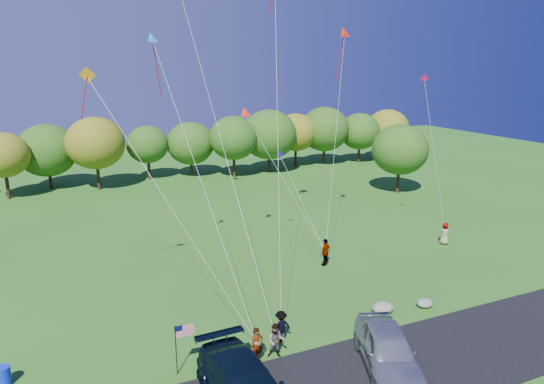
{
  "coord_description": "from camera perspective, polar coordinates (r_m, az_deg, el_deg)",
  "views": [
    {
      "loc": [
        -9.35,
        -19.32,
        13.41
      ],
      "look_at": [
        1.89,
        6.0,
        6.2
      ],
      "focal_mm": 32.0,
      "sensor_mm": 36.0,
      "label": 1
    }
  ],
  "objects": [
    {
      "name": "ground",
      "position": [
        25.31,
        1.68,
        -17.41
      ],
      "size": [
        140.0,
        140.0,
        0.0
      ],
      "primitive_type": "plane",
      "color": "#265B1A",
      "rests_on": "ground"
    },
    {
      "name": "minivan_silver",
      "position": [
        23.56,
        13.47,
        -17.6
      ],
      "size": [
        4.17,
        6.05,
        1.91
      ],
      "primitive_type": "imported",
      "rotation": [
        0.0,
        0.0,
        -0.38
      ],
      "color": "#A9ADB4",
      "rests_on": "asphalt_lane"
    },
    {
      "name": "flyer_d",
      "position": [
        33.88,
        6.31,
        -7.05
      ],
      "size": [
        1.22,
        0.99,
        1.94
      ],
      "primitive_type": "imported",
      "rotation": [
        0.0,
        0.0,
        3.68
      ],
      "color": "#4C4C59",
      "rests_on": "ground"
    },
    {
      "name": "treeline",
      "position": [
        56.51,
        -14.75,
        5.23
      ],
      "size": [
        75.3,
        27.25,
        8.45
      ],
      "color": "#352613",
      "rests_on": "ground"
    },
    {
      "name": "flyer_a",
      "position": [
        23.58,
        -1.77,
        -17.55
      ],
      "size": [
        0.69,
        0.5,
        1.73
      ],
      "primitive_type": "imported",
      "rotation": [
        0.0,
        0.0,
        0.15
      ],
      "color": "#4C4C59",
      "rests_on": "ground"
    },
    {
      "name": "flag_assembly",
      "position": [
        22.72,
        -10.63,
        -16.44
      ],
      "size": [
        0.89,
        0.58,
        2.4
      ],
      "color": "black",
      "rests_on": "ground"
    },
    {
      "name": "flyer_b",
      "position": [
        23.91,
        0.48,
        -17.09
      ],
      "size": [
        1.03,
        0.95,
        1.7
      ],
      "primitive_type": "imported",
      "rotation": [
        0.0,
        0.0,
        -0.47
      ],
      "color": "#4C4C59",
      "rests_on": "ground"
    },
    {
      "name": "boulder_near",
      "position": [
        28.52,
        12.91,
        -13.13
      ],
      "size": [
        1.27,
        1.0,
        0.64
      ],
      "primitive_type": "ellipsoid",
      "color": "gray",
      "rests_on": "ground"
    },
    {
      "name": "flyer_e",
      "position": [
        39.86,
        19.66,
        -4.63
      ],
      "size": [
        0.98,
        1.0,
        1.74
      ],
      "primitive_type": "imported",
      "rotation": [
        0.0,
        0.0,
        2.31
      ],
      "color": "#4C4C59",
      "rests_on": "ground"
    },
    {
      "name": "trash_barrel",
      "position": [
        25.18,
        -29.02,
        -18.42
      ],
      "size": [
        0.6,
        0.6,
        0.9
      ],
      "primitive_type": "cylinder",
      "color": "#0D2ACF",
      "rests_on": "ground"
    },
    {
      "name": "boulder_far",
      "position": [
        29.8,
        17.54,
        -12.35
      ],
      "size": [
        0.96,
        0.8,
        0.5
      ],
      "primitive_type": "ellipsoid",
      "color": "gray",
      "rests_on": "ground"
    },
    {
      "name": "flyer_c",
      "position": [
        25.1,
        1.07,
        -15.52
      ],
      "size": [
        1.1,
        0.69,
        1.64
      ],
      "primitive_type": "imported",
      "rotation": [
        0.0,
        0.0,
        3.22
      ],
      "color": "#4C4C59",
      "rests_on": "ground"
    }
  ]
}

